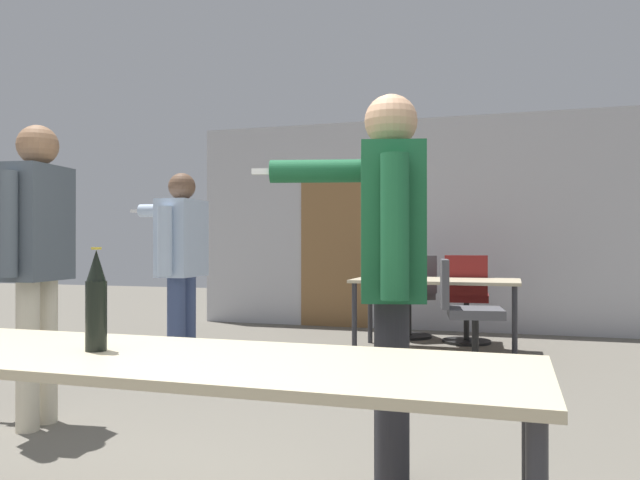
{
  "coord_description": "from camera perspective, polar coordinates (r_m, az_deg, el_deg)",
  "views": [
    {
      "loc": [
        1.09,
        -1.5,
        1.08
      ],
      "look_at": [
        -0.13,
        2.47,
        1.1
      ],
      "focal_mm": 35.0,
      "sensor_mm": 36.0,
      "label": 1
    }
  ],
  "objects": [
    {
      "name": "beer_bottle",
      "position": [
        2.21,
        -19.78,
        -5.36
      ],
      "size": [
        0.07,
        0.07,
        0.35
      ],
      "color": "black",
      "rests_on": "conference_table_near"
    },
    {
      "name": "drink_cup",
      "position": [
        6.46,
        7.05,
        -2.99
      ],
      "size": [
        0.08,
        0.08,
        0.11
      ],
      "color": "#2866A3",
      "rests_on": "conference_table_far"
    },
    {
      "name": "person_far_watching",
      "position": [
        4.03,
        -24.59,
        -0.24
      ],
      "size": [
        0.84,
        0.61,
        1.77
      ],
      "rotation": [
        0.0,
        0.0,
        1.69
      ],
      "color": "beige",
      "rests_on": "ground_plane"
    },
    {
      "name": "conference_table_far",
      "position": [
        6.3,
        10.55,
        -4.16
      ],
      "size": [
        1.61,
        0.83,
        0.72
      ],
      "color": "#C6B793",
      "rests_on": "ground_plane"
    },
    {
      "name": "back_wall",
      "position": [
        7.89,
        8.93,
        1.39
      ],
      "size": [
        5.86,
        0.12,
        2.63
      ],
      "color": "#BCBCC1",
      "rests_on": "ground_plane"
    },
    {
      "name": "person_center_tall",
      "position": [
        5.27,
        -12.66,
        -1.27
      ],
      "size": [
        0.8,
        0.7,
        1.66
      ],
      "rotation": [
        0.0,
        0.0,
        1.63
      ],
      "color": "#3D4C75",
      "rests_on": "ground_plane"
    },
    {
      "name": "office_chair_mid_tucked",
      "position": [
        7.17,
        8.35,
        -5.37
      ],
      "size": [
        0.65,
        0.68,
        0.94
      ],
      "rotation": [
        0.0,
        0.0,
        0.53
      ],
      "color": "black",
      "rests_on": "ground_plane"
    },
    {
      "name": "office_chair_far_left",
      "position": [
        5.58,
        13.22,
        -6.84
      ],
      "size": [
        0.58,
        0.52,
        0.94
      ],
      "rotation": [
        0.0,
        0.0,
        4.86
      ],
      "color": "black",
      "rests_on": "ground_plane"
    },
    {
      "name": "office_chair_near_pushed",
      "position": [
        6.88,
        13.23,
        -5.51
      ],
      "size": [
        0.52,
        0.56,
        0.95
      ],
      "rotation": [
        0.0,
        0.0,
        0.05
      ],
      "color": "black",
      "rests_on": "ground_plane"
    },
    {
      "name": "conference_table_near",
      "position": [
        2.09,
        -12.92,
        -11.9
      ],
      "size": [
        2.27,
        0.69,
        0.72
      ],
      "color": "#C6B793",
      "rests_on": "ground_plane"
    },
    {
      "name": "person_left_plaid",
      "position": [
        2.72,
        6.2,
        -1.22
      ],
      "size": [
        0.89,
        0.67,
        1.73
      ],
      "rotation": [
        0.0,
        0.0,
        1.81
      ],
      "color": "#28282D",
      "rests_on": "ground_plane"
    }
  ]
}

